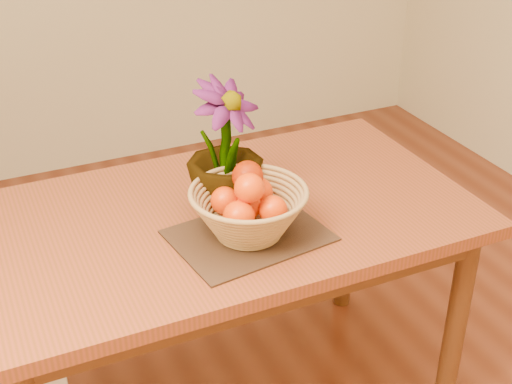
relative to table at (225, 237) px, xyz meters
name	(u,v)px	position (x,y,z in m)	size (l,w,h in m)	color
table	(225,237)	(0.00, 0.00, 0.00)	(1.40, 0.80, 0.75)	maroon
placemat	(249,235)	(0.01, -0.15, 0.09)	(0.39, 0.29, 0.01)	#3E2616
wicker_basket	(249,214)	(0.01, -0.15, 0.16)	(0.31, 0.31, 0.13)	#A77745
orange_pile	(248,194)	(0.01, -0.14, 0.21)	(0.18, 0.18, 0.15)	#FA3804
potted_plant	(225,149)	(0.01, 0.01, 0.28)	(0.21, 0.21, 0.38)	#1D4513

